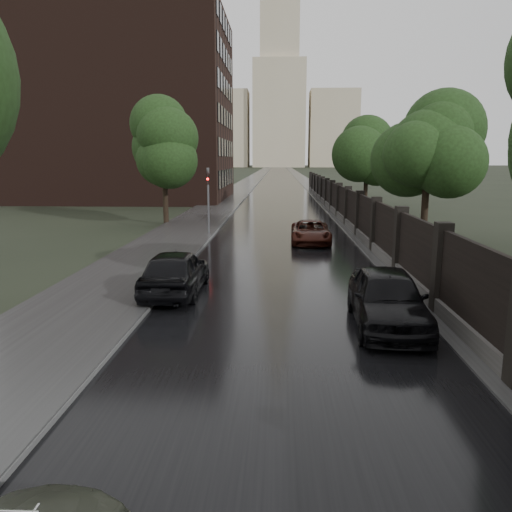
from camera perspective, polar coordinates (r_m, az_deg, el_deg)
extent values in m
cube|color=black|center=(194.48, 2.62, 9.65)|extent=(8.00, 420.00, 0.02)
cube|color=#2D2D2D|center=(194.57, 0.82, 9.68)|extent=(4.00, 420.00, 0.16)
cube|color=#2D2D2D|center=(194.56, 4.26, 9.64)|extent=(3.00, 420.00, 0.08)
cube|color=#383533|center=(36.98, 9.96, 4.25)|extent=(0.40, 75.00, 0.50)
cube|color=black|center=(36.86, 10.02, 6.18)|extent=(0.15, 75.00, 2.00)
cube|color=black|center=(74.65, 6.26, 8.51)|extent=(0.45, 0.45, 2.70)
cylinder|color=black|center=(35.34, -10.38, 8.29)|extent=(0.36, 0.36, 5.85)
sphere|color=black|center=(35.32, -10.51, 12.08)|extent=(4.25, 4.25, 4.25)
cylinder|color=black|center=(27.57, 18.82, 6.84)|extent=(0.36, 0.36, 5.53)
sphere|color=black|center=(27.53, 19.11, 11.43)|extent=(4.08, 4.08, 4.08)
cylinder|color=black|center=(45.12, 12.46, 8.55)|extent=(0.36, 0.36, 5.53)
sphere|color=black|center=(45.09, 12.58, 11.35)|extent=(4.08, 4.08, 4.08)
cylinder|color=#59595E|center=(29.86, -5.45, 5.21)|extent=(0.12, 0.12, 3.00)
imported|color=#59595E|center=(29.73, -5.52, 9.05)|extent=(0.16, 0.20, 1.00)
sphere|color=#FF0C0C|center=(29.59, -5.55, 8.75)|extent=(0.14, 0.14, 0.14)
cube|color=black|center=(59.43, -15.55, 15.92)|extent=(24.00, 18.00, 20.00)
cube|color=tan|center=(306.59, -3.54, 14.23)|extent=(28.00, 22.00, 44.00)
cube|color=tan|center=(306.63, 8.82, 14.12)|extent=(28.00, 22.00, 44.00)
cube|color=tan|center=(305.50, 2.65, 15.75)|extent=(30.00, 30.00, 60.00)
cube|color=tan|center=(311.40, 2.72, 23.11)|extent=(22.00, 22.00, 40.00)
imported|color=black|center=(16.95, -9.20, -1.76)|extent=(1.84, 4.56, 1.55)
imported|color=black|center=(13.93, 14.79, -4.70)|extent=(2.09, 4.74, 1.59)
imported|color=black|center=(27.11, 6.27, 2.74)|extent=(2.14, 4.51, 1.24)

